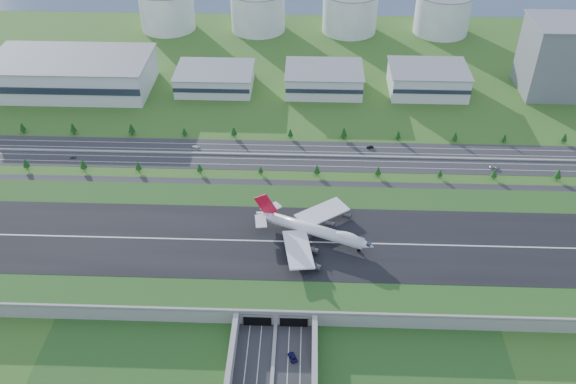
{
  "coord_description": "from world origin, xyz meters",
  "views": [
    {
      "loc": [
        12.69,
        -241.23,
        221.44
      ],
      "look_at": [
        2.72,
        35.0,
        14.66
      ],
      "focal_mm": 38.0,
      "sensor_mm": 36.0,
      "label": 1
    }
  ],
  "objects_px": {
    "boeing_747": "(313,229)",
    "car_5": "(370,147)",
    "car_2": "(293,357)",
    "car_6": "(494,167)",
    "office_tower": "(556,57)",
    "fuel_tank_a": "(167,10)",
    "car_7": "(196,147)",
    "car_4": "(73,157)"
  },
  "relations": [
    {
      "from": "boeing_747",
      "to": "car_4",
      "type": "bearing_deg",
      "value": 174.45
    },
    {
      "from": "car_6",
      "to": "car_7",
      "type": "relative_size",
      "value": 1.17
    },
    {
      "from": "car_5",
      "to": "car_6",
      "type": "relative_size",
      "value": 0.78
    },
    {
      "from": "car_5",
      "to": "fuel_tank_a",
      "type": "bearing_deg",
      "value": -160.36
    },
    {
      "from": "boeing_747",
      "to": "car_5",
      "type": "relative_size",
      "value": 13.65
    },
    {
      "from": "fuel_tank_a",
      "to": "car_7",
      "type": "relative_size",
      "value": 9.71
    },
    {
      "from": "car_2",
      "to": "office_tower",
      "type": "bearing_deg",
      "value": -149.42
    },
    {
      "from": "car_4",
      "to": "car_5",
      "type": "height_order",
      "value": "car_5"
    },
    {
      "from": "fuel_tank_a",
      "to": "office_tower",
      "type": "bearing_deg",
      "value": -19.77
    },
    {
      "from": "car_4",
      "to": "car_7",
      "type": "height_order",
      "value": "car_7"
    },
    {
      "from": "office_tower",
      "to": "car_5",
      "type": "relative_size",
      "value": 11.69
    },
    {
      "from": "office_tower",
      "to": "car_4",
      "type": "relative_size",
      "value": 14.15
    },
    {
      "from": "car_2",
      "to": "car_5",
      "type": "height_order",
      "value": "car_2"
    },
    {
      "from": "car_2",
      "to": "car_6",
      "type": "bearing_deg",
      "value": -152.58
    },
    {
      "from": "fuel_tank_a",
      "to": "car_4",
      "type": "bearing_deg",
      "value": -95.17
    },
    {
      "from": "office_tower",
      "to": "fuel_tank_a",
      "type": "distance_m",
      "value": 340.18
    },
    {
      "from": "office_tower",
      "to": "car_5",
      "type": "xyz_separation_m",
      "value": [
        -144.73,
        -89.25,
        -26.6
      ]
    },
    {
      "from": "boeing_747",
      "to": "car_4",
      "type": "relative_size",
      "value": 16.52
    },
    {
      "from": "car_6",
      "to": "office_tower",
      "type": "bearing_deg",
      "value": -27.98
    },
    {
      "from": "car_2",
      "to": "car_6",
      "type": "xyz_separation_m",
      "value": [
        124.68,
        153.29,
        -0.02
      ]
    },
    {
      "from": "boeing_747",
      "to": "car_6",
      "type": "height_order",
      "value": "boeing_747"
    },
    {
      "from": "fuel_tank_a",
      "to": "car_4",
      "type": "relative_size",
      "value": 12.86
    },
    {
      "from": "fuel_tank_a",
      "to": "car_5",
      "type": "bearing_deg",
      "value": -49.37
    },
    {
      "from": "fuel_tank_a",
      "to": "car_6",
      "type": "height_order",
      "value": "fuel_tank_a"
    },
    {
      "from": "office_tower",
      "to": "fuel_tank_a",
      "type": "height_order",
      "value": "office_tower"
    },
    {
      "from": "car_2",
      "to": "car_7",
      "type": "bearing_deg",
      "value": -91.06
    },
    {
      "from": "car_5",
      "to": "car_6",
      "type": "bearing_deg",
      "value": 53.65
    },
    {
      "from": "office_tower",
      "to": "boeing_747",
      "type": "height_order",
      "value": "office_tower"
    },
    {
      "from": "car_2",
      "to": "car_4",
      "type": "xyz_separation_m",
      "value": [
        -148.73,
        155.39,
        -0.2
      ]
    },
    {
      "from": "office_tower",
      "to": "boeing_747",
      "type": "distance_m",
      "value": 265.16
    },
    {
      "from": "car_6",
      "to": "car_4",
      "type": "bearing_deg",
      "value": 92.71
    },
    {
      "from": "fuel_tank_a",
      "to": "car_7",
      "type": "height_order",
      "value": "fuel_tank_a"
    },
    {
      "from": "boeing_747",
      "to": "car_2",
      "type": "xyz_separation_m",
      "value": [
        -8.6,
        -72.42,
        -12.98
      ]
    },
    {
      "from": "boeing_747",
      "to": "car_5",
      "type": "distance_m",
      "value": 109.94
    },
    {
      "from": "office_tower",
      "to": "car_2",
      "type": "xyz_separation_m",
      "value": [
        -191.49,
        -263.93,
        -26.52
      ]
    },
    {
      "from": "car_6",
      "to": "car_7",
      "type": "bearing_deg",
      "value": 88.0
    },
    {
      "from": "boeing_747",
      "to": "car_2",
      "type": "bearing_deg",
      "value": -74.52
    },
    {
      "from": "boeing_747",
      "to": "car_4",
      "type": "distance_m",
      "value": 178.36
    },
    {
      "from": "boeing_747",
      "to": "car_2",
      "type": "distance_m",
      "value": 74.08
    },
    {
      "from": "office_tower",
      "to": "car_6",
      "type": "distance_m",
      "value": 131.94
    },
    {
      "from": "car_4",
      "to": "car_6",
      "type": "bearing_deg",
      "value": -108.04
    },
    {
      "from": "car_2",
      "to": "car_6",
      "type": "height_order",
      "value": "car_2"
    }
  ]
}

